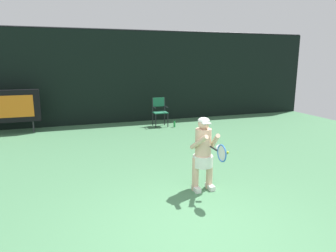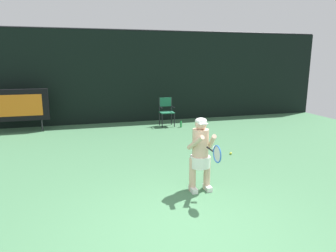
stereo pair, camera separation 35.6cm
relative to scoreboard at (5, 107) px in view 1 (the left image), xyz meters
The scene contains 8 objects.
ground 8.77m from the scoreboard, 65.40° to the right, with size 18.00×22.00×0.03m.
backdrop_screen 3.81m from the scoreboard, 11.84° to the left, with size 18.00×0.12×3.66m.
scoreboard is the anchor object (origin of this frame).
umpire_chair 5.36m from the scoreboard, ahead, with size 0.52×0.44×1.08m.
water_bottle 5.91m from the scoreboard, ahead, with size 0.07×0.07×0.27m.
tennis_player 7.71m from the scoreboard, 55.27° to the right, with size 0.53×0.60×1.44m.
tennis_racket 8.25m from the scoreboard, 57.38° to the right, with size 0.03×0.60×0.31m.
tennis_ball_loose 7.54m from the scoreboard, 36.25° to the right, with size 0.07×0.07×0.07m.
Camera 1 is at (-1.69, -3.73, 2.51)m, focal length 32.79 mm.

